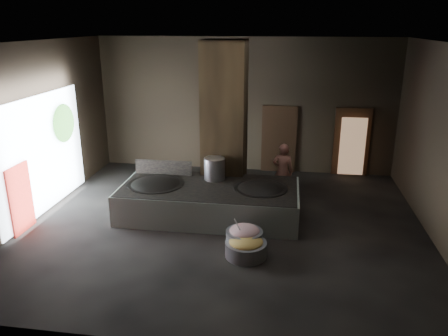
% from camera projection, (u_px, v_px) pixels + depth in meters
% --- Properties ---
extents(floor, '(10.00, 9.00, 0.10)m').
position_uv_depth(floor, '(225.00, 226.00, 11.25)').
color(floor, black).
rests_on(floor, ground).
extents(ceiling, '(10.00, 9.00, 0.10)m').
position_uv_depth(ceiling, '(225.00, 40.00, 9.79)').
color(ceiling, black).
rests_on(ceiling, back_wall).
extents(back_wall, '(10.00, 0.10, 4.50)m').
position_uv_depth(back_wall, '(245.00, 106.00, 14.79)').
color(back_wall, black).
rests_on(back_wall, ground).
extents(front_wall, '(10.00, 0.10, 4.50)m').
position_uv_depth(front_wall, '(179.00, 219.00, 6.25)').
color(front_wall, black).
rests_on(front_wall, ground).
extents(left_wall, '(0.10, 9.00, 4.50)m').
position_uv_depth(left_wall, '(31.00, 132.00, 11.23)').
color(left_wall, black).
rests_on(left_wall, ground).
extents(right_wall, '(0.10, 9.00, 4.50)m').
position_uv_depth(right_wall, '(447.00, 148.00, 9.81)').
color(right_wall, black).
rests_on(right_wall, ground).
extents(pillar, '(1.20, 1.20, 4.50)m').
position_uv_depth(pillar, '(225.00, 122.00, 12.34)').
color(pillar, black).
rests_on(pillar, ground).
extents(hearth_platform, '(4.69, 2.25, 0.81)m').
position_uv_depth(hearth_platform, '(209.00, 201.00, 11.63)').
color(hearth_platform, silver).
rests_on(hearth_platform, ground).
extents(platform_cap, '(4.58, 2.20, 0.03)m').
position_uv_depth(platform_cap, '(209.00, 187.00, 11.50)').
color(platform_cap, black).
rests_on(platform_cap, hearth_platform).
extents(wok_left, '(1.48, 1.48, 0.41)m').
position_uv_depth(wok_left, '(156.00, 187.00, 11.68)').
color(wok_left, black).
rests_on(wok_left, hearth_platform).
extents(wok_left_rim, '(1.51, 1.51, 0.05)m').
position_uv_depth(wok_left_rim, '(156.00, 184.00, 11.66)').
color(wok_left_rim, black).
rests_on(wok_left_rim, hearth_platform).
extents(wok_right, '(1.37, 1.37, 0.39)m').
position_uv_depth(wok_right, '(260.00, 191.00, 11.38)').
color(wok_right, black).
rests_on(wok_right, hearth_platform).
extents(wok_right_rim, '(1.40, 1.40, 0.05)m').
position_uv_depth(wok_right_rim, '(261.00, 188.00, 11.36)').
color(wok_right_rim, black).
rests_on(wok_right_rim, hearth_platform).
extents(stock_pot, '(0.57, 0.57, 0.61)m').
position_uv_depth(stock_pot, '(215.00, 169.00, 11.91)').
color(stock_pot, '#B1B3B9').
rests_on(stock_pot, hearth_platform).
extents(splash_guard, '(1.63, 0.07, 0.41)m').
position_uv_depth(splash_guard, '(164.00, 167.00, 12.34)').
color(splash_guard, black).
rests_on(splash_guard, hearth_platform).
extents(cook, '(0.63, 0.43, 1.67)m').
position_uv_depth(cook, '(283.00, 171.00, 12.61)').
color(cook, brown).
rests_on(cook, ground).
extents(veg_basin, '(1.14, 1.14, 0.34)m').
position_uv_depth(veg_basin, '(246.00, 249.00, 9.64)').
color(veg_basin, gray).
rests_on(veg_basin, ground).
extents(veg_fill, '(0.76, 0.76, 0.23)m').
position_uv_depth(veg_fill, '(246.00, 242.00, 9.59)').
color(veg_fill, '#A0B356').
rests_on(veg_fill, veg_basin).
extents(ladle, '(0.26, 0.29, 0.66)m').
position_uv_depth(ladle, '(240.00, 230.00, 9.68)').
color(ladle, '#B1B3B9').
rests_on(ladle, veg_basin).
extents(meat_basin, '(0.86, 0.86, 0.46)m').
position_uv_depth(meat_basin, '(244.00, 240.00, 9.92)').
color(meat_basin, gray).
rests_on(meat_basin, ground).
extents(meat_fill, '(0.69, 0.69, 0.26)m').
position_uv_depth(meat_fill, '(244.00, 231.00, 9.85)').
color(meat_fill, '#BB707C').
rests_on(meat_fill, meat_basin).
extents(doorway_near, '(1.18, 0.08, 2.38)m').
position_uv_depth(doorway_near, '(279.00, 140.00, 14.89)').
color(doorway_near, black).
rests_on(doorway_near, ground).
extents(doorway_near_glow, '(0.80, 0.04, 1.89)m').
position_uv_depth(doorway_near_glow, '(277.00, 141.00, 14.98)').
color(doorway_near_glow, '#8C6647').
rests_on(doorway_near_glow, ground).
extents(doorway_far, '(1.18, 0.08, 2.38)m').
position_uv_depth(doorway_far, '(351.00, 143.00, 14.55)').
color(doorway_far, black).
rests_on(doorway_far, ground).
extents(doorway_far_glow, '(0.82, 0.04, 1.93)m').
position_uv_depth(doorway_far_glow, '(352.00, 147.00, 14.34)').
color(doorway_far_glow, '#8C6647').
rests_on(doorway_far_glow, ground).
extents(left_opening, '(0.04, 4.20, 3.10)m').
position_uv_depth(left_opening, '(43.00, 154.00, 11.61)').
color(left_opening, white).
rests_on(left_opening, ground).
extents(pavilion_sliver, '(0.05, 0.90, 1.70)m').
position_uv_depth(pavilion_sliver, '(21.00, 199.00, 10.62)').
color(pavilion_sliver, maroon).
rests_on(pavilion_sliver, ground).
extents(tree_silhouette, '(0.28, 1.10, 1.10)m').
position_uv_depth(tree_silhouette, '(64.00, 123.00, 12.44)').
color(tree_silhouette, '#194714').
rests_on(tree_silhouette, left_opening).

